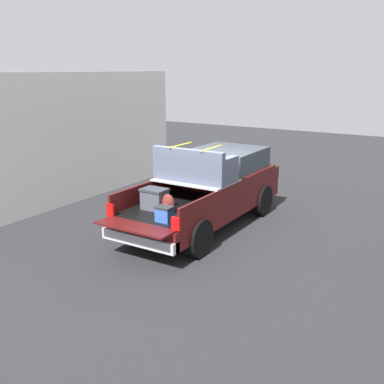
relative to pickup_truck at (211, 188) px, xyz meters
The scene contains 3 objects.
ground_plane 1.06m from the pickup_truck, behind, with size 40.00×40.00×0.00m, color #262628.
pickup_truck is the anchor object (origin of this frame).
building_facade 4.88m from the pickup_truck, 93.45° to the left, with size 9.38×0.36×3.98m, color white.
Camera 1 is at (-9.74, -5.73, 4.06)m, focal length 42.06 mm.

